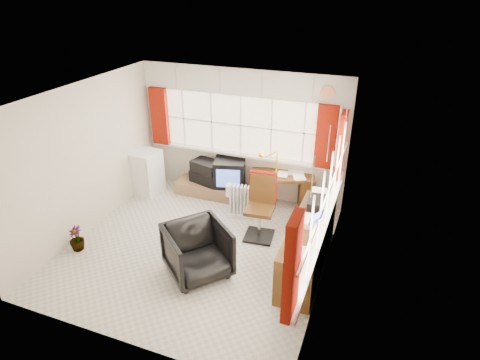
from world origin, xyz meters
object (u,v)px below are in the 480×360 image
(task_chair, at_px, (261,203))
(crt_tv, at_px, (230,172))
(desk_lamp, at_px, (277,158))
(credenza, at_px, (308,244))
(desk, at_px, (282,188))
(office_chair, at_px, (198,251))
(mini_fridge, at_px, (146,172))
(radiator, at_px, (241,205))
(tv_bench, at_px, (211,189))

(task_chair, relative_size, crt_tv, 1.59)
(desk_lamp, bearing_deg, credenza, -58.96)
(desk, relative_size, office_chair, 1.48)
(desk, relative_size, mini_fridge, 1.45)
(desk, bearing_deg, mini_fridge, -171.09)
(office_chair, distance_m, radiator, 1.68)
(office_chair, bearing_deg, task_chair, 18.55)
(desk, distance_m, tv_bench, 1.47)
(radiator, bearing_deg, desk, 49.23)
(desk_lamp, relative_size, crt_tv, 0.65)
(office_chair, bearing_deg, mini_fridge, 88.30)
(desk, distance_m, mini_fridge, 2.73)
(credenza, xyz_separation_m, tv_bench, (-2.28, 1.52, -0.26))
(office_chair, relative_size, credenza, 0.43)
(radiator, height_order, mini_fridge, mini_fridge)
(office_chair, distance_m, credenza, 1.63)
(crt_tv, distance_m, mini_fridge, 1.69)
(desk, height_order, tv_bench, desk)
(task_chair, bearing_deg, tv_bench, 145.14)
(task_chair, relative_size, office_chair, 1.30)
(office_chair, xyz_separation_m, tv_bench, (-0.82, 2.26, -0.27))
(tv_bench, bearing_deg, mini_fridge, -164.65)
(task_chair, bearing_deg, mini_fridge, 166.94)
(crt_tv, bearing_deg, tv_bench, -166.22)
(desk_lamp, bearing_deg, radiator, -124.75)
(tv_bench, bearing_deg, desk, 3.16)
(task_chair, relative_size, tv_bench, 0.80)
(desk_lamp, distance_m, credenza, 1.94)
(desk, height_order, task_chair, task_chair)
(office_chair, bearing_deg, desk, 25.99)
(mini_fridge, bearing_deg, office_chair, -42.73)
(desk_lamp, bearing_deg, mini_fridge, -171.03)
(desk_lamp, bearing_deg, tv_bench, -177.26)
(task_chair, xyz_separation_m, tv_bench, (-1.36, 0.95, -0.47))
(radiator, xyz_separation_m, credenza, (1.40, -0.94, 0.12))
(desk_lamp, xyz_separation_m, crt_tv, (-0.95, 0.03, -0.47))
(desk, height_order, office_chair, office_chair)
(tv_bench, bearing_deg, desk_lamp, 2.74)
(tv_bench, bearing_deg, office_chair, -69.99)
(desk, relative_size, tv_bench, 0.91)
(mini_fridge, bearing_deg, credenza, -18.44)
(task_chair, distance_m, mini_fridge, 2.69)
(desk_lamp, relative_size, radiator, 0.71)
(mini_fridge, bearing_deg, tv_bench, 15.35)
(office_chair, bearing_deg, desk_lamp, 28.76)
(desk_lamp, distance_m, office_chair, 2.45)
(task_chair, relative_size, credenza, 0.56)
(office_chair, distance_m, mini_fridge, 2.82)
(task_chair, distance_m, credenza, 1.10)
(desk_lamp, height_order, crt_tv, desk_lamp)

